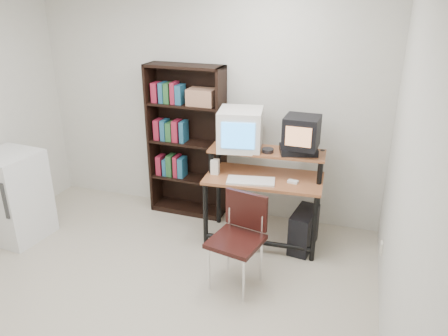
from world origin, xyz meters
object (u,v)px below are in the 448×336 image
(crt_monitor, at_px, (240,129))
(crt_tv, at_px, (302,132))
(pc_tower, at_px, (304,230))
(computer_desk, at_px, (264,181))
(bookshelf, at_px, (187,140))
(school_chair, at_px, (240,231))
(mini_fridge, at_px, (14,196))

(crt_monitor, bearing_deg, crt_tv, -9.48)
(crt_tv, relative_size, pc_tower, 0.77)
(computer_desk, relative_size, pc_tower, 2.68)
(computer_desk, distance_m, crt_monitor, 0.58)
(computer_desk, height_order, bookshelf, bookshelf)
(computer_desk, relative_size, bookshelf, 0.69)
(crt_tv, bearing_deg, crt_monitor, -177.54)
(computer_desk, relative_size, crt_tv, 3.49)
(school_chair, bearing_deg, pc_tower, 69.65)
(computer_desk, height_order, crt_tv, crt_tv)
(crt_monitor, bearing_deg, computer_desk, -28.93)
(computer_desk, relative_size, mini_fridge, 1.27)
(pc_tower, distance_m, school_chair, 0.94)
(crt_tv, distance_m, pc_tower, 1.01)
(computer_desk, xyz_separation_m, mini_fridge, (-2.53, -0.74, -0.21))
(computer_desk, bearing_deg, crt_monitor, 157.49)
(bookshelf, height_order, mini_fridge, bookshelf)
(computer_desk, bearing_deg, mini_fridge, -166.75)
(crt_monitor, xyz_separation_m, school_chair, (0.25, -0.88, -0.65))
(computer_desk, distance_m, mini_fridge, 2.64)
(crt_monitor, height_order, crt_tv, crt_monitor)
(bookshelf, distance_m, mini_fridge, 1.95)
(pc_tower, height_order, bookshelf, bookshelf)
(crt_tv, xyz_separation_m, mini_fridge, (-2.86, -0.84, -0.73))
(pc_tower, distance_m, mini_fridge, 3.06)
(crt_tv, height_order, pc_tower, crt_tv)
(crt_tv, height_order, mini_fridge, crt_tv)
(crt_monitor, height_order, bookshelf, bookshelf)
(pc_tower, xyz_separation_m, bookshelf, (-1.44, 0.43, 0.69))
(computer_desk, distance_m, school_chair, 0.80)
(pc_tower, bearing_deg, mini_fridge, -158.10)
(crt_tv, relative_size, school_chair, 0.41)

